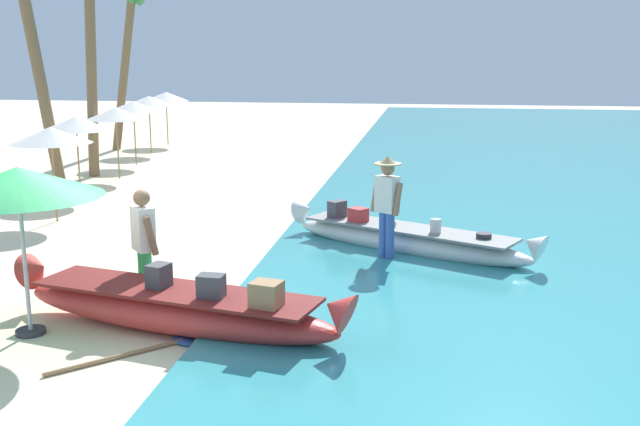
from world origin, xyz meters
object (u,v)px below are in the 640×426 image
Objects in this scene: person_tourist_customer at (144,242)px; palm_tree_leaning_seaward at (131,6)px; patio_umbrella_large at (18,183)px; boat_white_midground at (407,239)px; boat_red_foreground at (177,308)px; paddle at (140,351)px; person_vendor_hatted at (387,202)px.

person_tourist_customer is 0.27× the size of palm_tree_leaning_seaward.
palm_tree_leaning_seaward is at bearing 107.57° from patio_umbrella_large.
boat_white_midground is at bearing -51.71° from palm_tree_leaning_seaward.
patio_umbrella_large is (-1.07, -1.11, 0.96)m from person_tourist_customer.
boat_red_foreground is 2.39m from patio_umbrella_large.
person_tourist_customer is at bearing -67.81° from palm_tree_leaning_seaward.
palm_tree_leaning_seaward is at bearing 111.86° from paddle.
boat_white_midground is at bearing 62.85° from person_vendor_hatted.
person_tourist_customer is at bearing 45.94° from patio_umbrella_large.
person_tourist_customer is at bearing 132.28° from boat_red_foreground.
person_vendor_hatted is 4.06m from person_tourist_customer.
person_vendor_hatted is 4.99m from paddle.
person_vendor_hatted is 1.28× the size of paddle.
palm_tree_leaning_seaward reaches higher than boat_white_midground.
palm_tree_leaning_seaward reaches higher than person_vendor_hatted.
person_tourist_customer is at bearing -135.70° from boat_white_midground.
person_vendor_hatted is 0.29× the size of palm_tree_leaning_seaward.
palm_tree_leaning_seaward is at bearing 128.29° from boat_white_midground.
palm_tree_leaning_seaward is at bearing 112.19° from person_tourist_customer.
person_tourist_customer is 1.82m from patio_umbrella_large.
person_vendor_hatted is 0.85× the size of patio_umbrella_large.
palm_tree_leaning_seaward is (-5.29, 16.69, 2.96)m from patio_umbrella_large.
patio_umbrella_large is at bearing -135.30° from boat_white_midground.
patio_umbrella_large is at bearing -137.46° from person_vendor_hatted.
boat_red_foreground is at bearing -124.51° from person_vendor_hatted.
person_tourist_customer is (-3.05, -2.67, -0.11)m from person_vendor_hatted.
patio_umbrella_large is 17.76m from palm_tree_leaning_seaward.
paddle is (0.49, -1.49, -0.89)m from person_tourist_customer.
boat_red_foreground is 2.26× the size of patio_umbrella_large.
person_tourist_customer is 0.79× the size of patio_umbrella_large.
patio_umbrella_large is (-4.12, -3.78, 0.86)m from person_vendor_hatted.
boat_red_foreground reaches higher than paddle.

